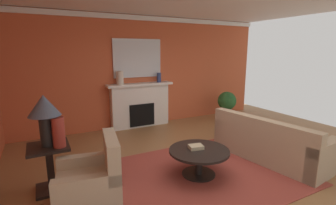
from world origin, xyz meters
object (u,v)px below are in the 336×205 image
sofa (269,144)px  vase_on_side_table (59,132)px  fireplace (140,106)px  vase_mantel_left (120,78)px  table_lamp (44,111)px  potted_plant (227,103)px  vase_mantel_right (159,78)px  coffee_table (199,156)px  side_table (50,165)px  mantel_mirror (137,58)px  armchair_near_window (92,185)px

sofa → vase_on_side_table: size_ratio=5.06×
fireplace → vase_mantel_left: size_ratio=5.25×
table_lamp → potted_plant: 5.41m
table_lamp → vase_mantel_left: 2.96m
vase_mantel_right → coffee_table: bearing=-103.2°
coffee_table → potted_plant: size_ratio=1.20×
side_table → vase_mantel_right: (2.91, 2.34, 0.93)m
side_table → table_lamp: bearing=-166.0°
coffee_table → mantel_mirror: bearing=87.2°
side_table → potted_plant: potted_plant is taller
armchair_near_window → potted_plant: (4.55, 2.61, 0.19)m
vase_mantel_left → potted_plant: 3.34m
potted_plant → vase_mantel_left: bearing=172.6°
vase_mantel_right → armchair_near_window: bearing=-129.0°
armchair_near_window → potted_plant: armchair_near_window is taller
side_table → vase_mantel_left: 3.11m
potted_plant → coffee_table: bearing=-137.4°
mantel_mirror → sofa: 3.87m
fireplace → table_lamp: 3.42m
vase_on_side_table → potted_plant: (4.86, 2.04, -0.43)m
mantel_mirror → table_lamp: (-2.36, -2.51, -0.63)m
armchair_near_window → vase_mantel_right: 4.02m
side_table → table_lamp: size_ratio=0.93×
mantel_mirror → armchair_near_window: (-1.90, -3.20, -1.55)m
sofa → side_table: (-3.77, 0.74, 0.10)m
armchair_near_window → coffee_table: armchair_near_window is taller
fireplace → vase_mantel_left: (-0.55, -0.05, 0.80)m
fireplace → coffee_table: size_ratio=1.80×
armchair_near_window → vase_on_side_table: size_ratio=2.18×
table_lamp → vase_mantel_right: 3.73m
fireplace → potted_plant: bearing=-10.0°
coffee_table → armchair_near_window: bearing=-178.6°
sofa → vase_mantel_left: bearing=122.5°
table_lamp → vase_on_side_table: size_ratio=1.72×
potted_plant → armchair_near_window: bearing=-150.1°
sofa → vase_mantel_right: size_ratio=8.57×
vase_mantel_right → potted_plant: (2.10, -0.41, -0.84)m
vase_mantel_left → potted_plant: (3.20, -0.41, -0.88)m
mantel_mirror → potted_plant: size_ratio=1.61×
mantel_mirror → table_lamp: size_ratio=1.78×
sofa → potted_plant: size_ratio=2.65×
sofa → potted_plant: bearing=65.1°
vase_on_side_table → vase_mantel_right: (2.76, 2.46, 0.41)m
fireplace → vase_mantel_right: bearing=-5.1°
coffee_table → side_table: (-2.21, 0.65, 0.06)m
sofa → coffee_table: 1.57m
armchair_near_window → vase_mantel_right: (2.45, 3.03, 1.02)m
side_table → table_lamp: (-0.00, -0.00, 0.82)m
vase_mantel_right → vase_mantel_left: (-1.10, 0.00, 0.04)m
fireplace → armchair_near_window: 3.62m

